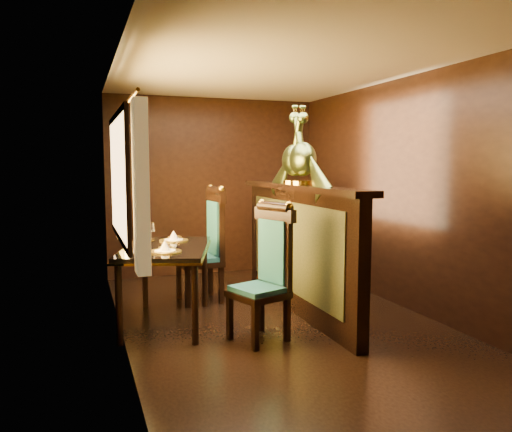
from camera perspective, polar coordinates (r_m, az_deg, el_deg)
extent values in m
plane|color=black|center=(5.06, 2.76, -12.15)|extent=(5.00, 5.00, 0.00)
cube|color=black|center=(7.19, -4.84, 3.38)|extent=(3.00, 0.04, 2.50)
cube|color=black|center=(2.70, 23.65, -1.44)|extent=(3.00, 0.04, 2.50)
cube|color=black|center=(4.47, -15.25, 1.61)|extent=(0.04, 5.00, 2.50)
cube|color=black|center=(5.57, 17.25, 2.38)|extent=(0.04, 5.00, 2.50)
cube|color=beige|center=(4.90, 2.91, 16.88)|extent=(3.00, 5.00, 0.04)
cube|color=#FFC672|center=(4.75, -15.56, 4.27)|extent=(0.01, 1.70, 1.05)
cube|color=yellow|center=(3.80, -13.01, 3.20)|extent=(0.10, 0.22, 1.30)
cube|color=yellow|center=(5.73, -15.30, 4.03)|extent=(0.10, 0.22, 1.30)
cylinder|color=gold|center=(4.79, -14.85, 12.03)|extent=(0.03, 2.20, 0.03)
cube|color=black|center=(5.29, 4.81, -4.09)|extent=(0.12, 2.60, 1.30)
cube|color=#313518|center=(5.26, 4.17, -3.60)|extent=(0.02, 2.20, 0.95)
cube|color=black|center=(5.22, 4.88, 3.28)|extent=(0.26, 2.70, 0.06)
cube|color=black|center=(4.94, -10.22, -3.65)|extent=(1.14, 1.47, 0.04)
cube|color=gold|center=(4.95, -10.21, -3.99)|extent=(1.16, 1.49, 0.02)
cylinder|color=black|center=(4.53, -15.39, -9.81)|extent=(0.06, 0.06, 0.72)
cylinder|color=black|center=(4.42, -6.99, -10.02)|extent=(0.06, 0.06, 0.72)
cylinder|color=black|center=(5.64, -12.58, -6.61)|extent=(0.06, 0.06, 0.72)
cylinder|color=black|center=(5.56, -5.89, -6.69)|extent=(0.06, 0.06, 0.72)
cylinder|color=gold|center=(4.62, -10.37, -3.99)|extent=(0.30, 0.30, 0.01)
cone|color=silver|center=(4.61, -10.38, -3.33)|extent=(0.11, 0.11, 0.10)
cylinder|color=gold|center=(5.27, -9.38, -2.75)|extent=(0.30, 0.30, 0.01)
cone|color=silver|center=(5.26, -9.39, -2.17)|extent=(0.11, 0.11, 0.10)
cylinder|color=silver|center=(4.95, -13.85, -3.12)|extent=(0.03, 0.03, 0.06)
cylinder|color=silver|center=(5.02, -13.63, -3.00)|extent=(0.03, 0.03, 0.06)
cube|color=black|center=(4.48, 0.26, -8.92)|extent=(0.56, 0.56, 0.06)
cube|color=#165F64|center=(4.47, 0.26, -8.33)|extent=(0.51, 0.51, 0.05)
cube|color=#165F64|center=(4.52, 2.14, -4.00)|extent=(0.15, 0.34, 0.57)
cube|color=black|center=(4.30, -0.09, -12.70)|extent=(0.05, 0.05, 0.39)
cube|color=black|center=(4.53, 3.57, -11.74)|extent=(0.05, 0.05, 0.39)
cube|color=black|center=(4.58, -3.02, -11.55)|extent=(0.05, 0.05, 0.39)
cube|color=black|center=(4.79, 0.57, -10.73)|extent=(0.05, 0.05, 0.39)
sphere|color=gold|center=(4.33, 3.75, 1.24)|extent=(0.07, 0.07, 0.07)
sphere|color=gold|center=(4.61, 0.67, 1.54)|extent=(0.07, 0.07, 0.07)
cube|color=black|center=(5.76, -6.48, -5.30)|extent=(0.50, 0.50, 0.06)
cube|color=#165F64|center=(5.75, -6.49, -4.80)|extent=(0.45, 0.45, 0.05)
cube|color=#165F64|center=(5.76, -4.58, -1.32)|extent=(0.06, 0.37, 0.60)
cube|color=black|center=(5.58, -7.81, -8.22)|extent=(0.05, 0.05, 0.42)
cube|color=black|center=(5.69, -4.00, -7.90)|extent=(0.05, 0.05, 0.42)
cube|color=black|center=(5.95, -8.81, -7.35)|extent=(0.05, 0.05, 0.42)
cube|color=black|center=(6.05, -5.22, -7.07)|extent=(0.05, 0.05, 0.42)
sphere|color=gold|center=(5.54, -3.98, 3.12)|extent=(0.07, 0.07, 0.07)
sphere|color=gold|center=(5.91, -5.22, 3.29)|extent=(0.07, 0.07, 0.07)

